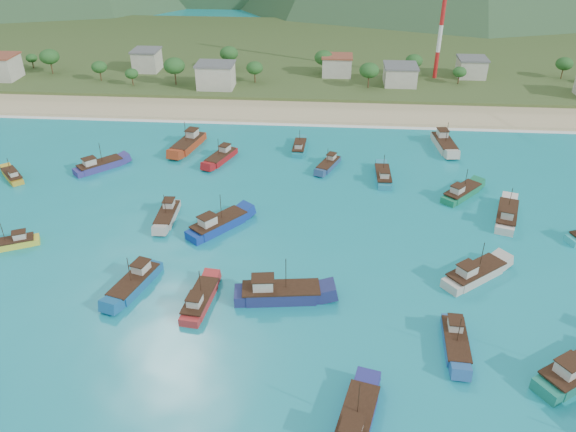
# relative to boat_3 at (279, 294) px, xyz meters

# --- Properties ---
(ground) EXTENTS (600.00, 600.00, 0.00)m
(ground) POSITION_rel_boat_3_xyz_m (7.39, 1.37, -1.00)
(ground) COLOR #0C7486
(ground) RESTS_ON ground
(beach) EXTENTS (400.00, 18.00, 1.20)m
(beach) POSITION_rel_boat_3_xyz_m (7.39, 80.37, -1.00)
(beach) COLOR beige
(beach) RESTS_ON ground
(land) EXTENTS (400.00, 110.00, 2.40)m
(land) POSITION_rel_boat_3_xyz_m (7.39, 141.37, -1.00)
(land) COLOR #385123
(land) RESTS_ON ground
(surf_line) EXTENTS (400.00, 2.50, 0.08)m
(surf_line) POSITION_rel_boat_3_xyz_m (7.39, 70.87, -1.00)
(surf_line) COLOR white
(surf_line) RESTS_ON ground
(village) EXTENTS (225.36, 27.96, 6.85)m
(village) POSITION_rel_boat_3_xyz_m (8.21, 103.30, 3.61)
(village) COLOR beige
(village) RESTS_ON ground
(vegetation) EXTENTS (274.91, 25.80, 8.68)m
(vegetation) POSITION_rel_boat_3_xyz_m (9.33, 104.50, 4.22)
(vegetation) COLOR #235623
(vegetation) RESTS_ON ground
(boat_3) EXTENTS (13.38, 5.41, 7.69)m
(boat_3) POSITION_rel_boat_3_xyz_m (0.00, 0.00, 0.00)
(boat_3) COLOR navy
(boat_3) RESTS_ON ground
(boat_6) EXTENTS (3.00, 9.82, 5.79)m
(boat_6) POSITION_rel_boat_3_xyz_m (18.23, 40.93, -0.35)
(boat_6) COLOR teal
(boat_6) RESTS_ON ground
(boat_8) EXTENTS (6.22, 11.37, 6.44)m
(boat_8) POSITION_rel_boat_3_xyz_m (-22.40, 1.19, -0.23)
(boat_8) COLOR #15578F
(boat_8) RESTS_ON ground
(boat_9) EXTENTS (3.14, 9.96, 5.85)m
(boat_9) POSITION_rel_boat_3_xyz_m (-22.79, 21.79, -0.33)
(boat_9) COLOR #B1AAA1
(boat_9) RESTS_ON ground
(boat_10) EXTENTS (6.27, 12.20, 6.92)m
(boat_10) POSITION_rel_boat_3_xyz_m (10.71, -22.63, -0.14)
(boat_10) COLOR navy
(boat_10) RESTS_ON ground
(boat_12) EXTENTS (3.01, 8.98, 5.24)m
(boat_12) POSITION_rel_boat_3_xyz_m (-0.23, 54.62, -0.45)
(boat_12) COLOR teal
(boat_12) RESTS_ON ground
(boat_13) EXTENTS (9.16, 6.19, 5.25)m
(boat_13) POSITION_rel_boat_3_xyz_m (-47.08, 10.48, -0.44)
(boat_13) COLOR yellow
(boat_13) RESTS_ON ground
(boat_15) EXTENTS (4.76, 12.09, 6.96)m
(boat_15) POSITION_rel_boat_3_xyz_m (33.69, 58.96, -0.13)
(boat_15) COLOR #B8B5A8
(boat_15) RESTS_ON ground
(boat_18) EXTENTS (3.57, 10.15, 5.90)m
(boat_18) POSITION_rel_boat_3_xyz_m (24.49, -8.08, -0.33)
(boat_18) COLOR #255799
(boat_18) RESTS_ON ground
(boat_19) EXTENTS (4.13, 10.39, 5.98)m
(boat_19) POSITION_rel_boat_3_xyz_m (-11.56, -2.19, -0.31)
(boat_19) COLOR #A92829
(boat_19) RESTS_ON ground
(boat_20) EXTENTS (9.21, 9.82, 6.15)m
(boat_20) POSITION_rel_boat_3_xyz_m (33.28, 34.68, -0.28)
(boat_20) COLOR #13714A
(boat_20) RESTS_ON ground
(boat_24) EXTENTS (5.62, 8.99, 5.12)m
(boat_24) POSITION_rel_boat_3_xyz_m (6.71, 46.09, -0.47)
(boat_24) COLOR navy
(boat_24) RESTS_ON ground
(boat_26) EXTENTS (10.40, 11.56, 7.11)m
(boat_26) POSITION_rel_boat_3_xyz_m (-12.76, 18.85, -0.10)
(boat_26) COLOR navy
(boat_26) RESTS_ON ground
(boat_27) EXTENTS (9.73, 9.73, 6.28)m
(boat_27) POSITION_rel_boat_3_xyz_m (-43.05, 41.23, -0.26)
(boat_27) COLOR navy
(boat_27) RESTS_ON ground
(boat_28) EXTENTS (6.72, 11.83, 6.71)m
(boat_28) POSITION_rel_boat_3_xyz_m (39.83, 26.04, -0.18)
(boat_28) COLOR beige
(boat_28) RESTS_ON ground
(boat_29) EXTENTS (6.35, 12.70, 7.21)m
(boat_29) POSITION_rel_boat_3_xyz_m (-26.32, 54.16, -0.09)
(boat_29) COLOR #A23518
(boat_29) RESTS_ON ground
(boat_31) EXTENTS (11.23, 9.95, 6.87)m
(boat_31) POSITION_rel_boat_3_xyz_m (30.17, 7.31, -0.15)
(boat_31) COLOR #B9B4A7
(boat_31) RESTS_ON ground
(boat_32) EXTENTS (7.41, 7.75, 4.90)m
(boat_32) POSITION_rel_boat_3_xyz_m (-59.74, 35.50, -0.51)
(boat_32) COLOR gold
(boat_32) RESTS_ON ground
(boat_33) EXTENTS (6.34, 10.47, 5.95)m
(boat_33) POSITION_rel_boat_3_xyz_m (-17.43, 47.74, -0.32)
(boat_33) COLOR maroon
(boat_33) RESTS_ON ground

